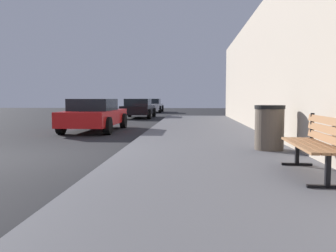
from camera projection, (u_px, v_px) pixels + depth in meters
The scene contains 8 objects.
ground_plane at pixel (26, 158), 7.46m from camera, with size 80.00×80.00×0.00m, color #232326.
sidewalk at pixel (213, 157), 7.19m from camera, with size 4.00×32.00×0.15m, color #5B5B60.
building_wall at pixel (325, 51), 6.88m from camera, with size 0.70×32.00×4.45m, color #BCAD99.
bench at pixel (317, 141), 5.07m from camera, with size 0.58×1.77×0.89m.
trash_bin at pixel (269, 127), 7.64m from camera, with size 0.66×0.66×0.98m.
car_red at pixel (95, 115), 13.67m from camera, with size 1.92×4.46×1.27m.
car_black at pixel (139, 108), 22.97m from camera, with size 1.96×4.40×1.27m.
car_white at pixel (151, 105), 32.56m from camera, with size 2.06×4.22×1.27m.
Camera 1 is at (3.54, -7.17, 1.28)m, focal length 37.02 mm.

